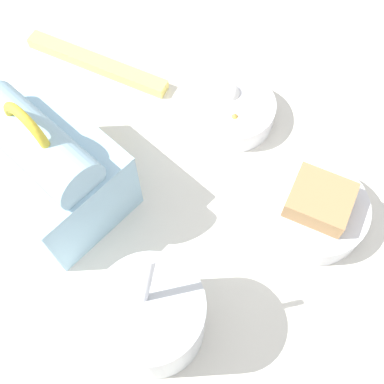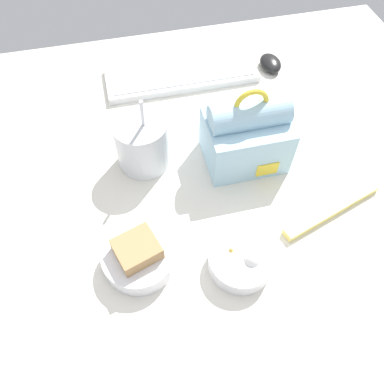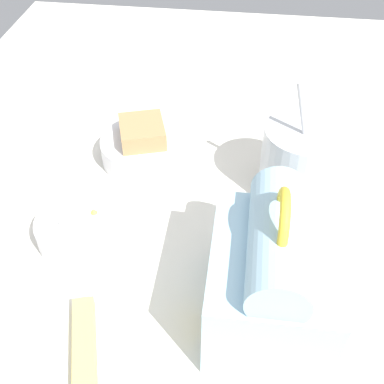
# 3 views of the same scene
# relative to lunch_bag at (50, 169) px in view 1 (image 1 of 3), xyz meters

# --- Properties ---
(desk_surface) EXTENTS (1.40, 1.10, 0.02)m
(desk_surface) POSITION_rel_lunch_bag_xyz_m (-0.13, -0.04, -0.08)
(desk_surface) COLOR silver
(desk_surface) RESTS_ON ground
(lunch_bag) EXTENTS (0.16, 0.13, 0.19)m
(lunch_bag) POSITION_rel_lunch_bag_xyz_m (0.00, 0.00, 0.00)
(lunch_bag) COLOR #9EC6DB
(lunch_bag) RESTS_ON desk_surface
(soup_cup) EXTENTS (0.11, 0.11, 0.19)m
(soup_cup) POSITION_rel_lunch_bag_xyz_m (-0.21, 0.04, -0.01)
(soup_cup) COLOR silver
(soup_cup) RESTS_ON desk_surface
(bento_bowl_sandwich) EXTENTS (0.13, 0.13, 0.07)m
(bento_bowl_sandwich) POSITION_rel_lunch_bag_xyz_m (-0.26, -0.19, -0.04)
(bento_bowl_sandwich) COLOR silver
(bento_bowl_sandwich) RESTS_ON desk_surface
(bento_bowl_snacks) EXTENTS (0.11, 0.11, 0.05)m
(bento_bowl_snacks) POSITION_rel_lunch_bag_xyz_m (-0.08, -0.24, -0.05)
(bento_bowl_snacks) COLOR silver
(bento_bowl_snacks) RESTS_ON desk_surface
(chopstick_case) EXTENTS (0.23, 0.09, 0.02)m
(chopstick_case) POSITION_rel_lunch_bag_xyz_m (0.13, -0.17, -0.06)
(chopstick_case) COLOR #EFD666
(chopstick_case) RESTS_ON desk_surface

